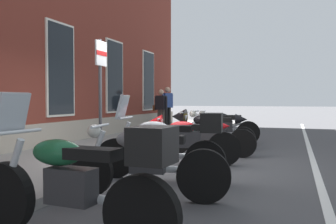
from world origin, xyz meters
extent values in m
plane|color=#424244|center=(0.00, 0.00, 0.00)|extent=(140.00, 140.00, 0.00)
cube|color=slate|center=(0.00, 1.57, 0.06)|extent=(27.77, 3.14, 0.13)
cube|color=silver|center=(0.00, -3.20, 0.00)|extent=(27.77, 0.12, 0.01)
cube|color=gray|center=(0.00, 3.10, 0.35)|extent=(21.77, 0.10, 0.70)
cube|color=silver|center=(1.55, 3.12, 2.10)|extent=(1.22, 0.06, 2.52)
cube|color=black|center=(1.55, 3.09, 2.10)|extent=(1.10, 0.03, 2.40)
cube|color=silver|center=(4.66, 3.12, 2.10)|extent=(1.22, 0.06, 2.52)
cube|color=black|center=(4.66, 3.09, 2.10)|extent=(1.10, 0.03, 2.40)
cube|color=silver|center=(7.77, 3.12, 2.10)|extent=(1.22, 0.06, 2.52)
cube|color=black|center=(7.77, 3.09, 2.10)|extent=(1.10, 0.03, 2.40)
cylinder|color=black|center=(-3.98, -0.15, 0.34)|extent=(0.16, 0.69, 0.68)
cylinder|color=black|center=(-4.07, -1.65, 0.34)|extent=(0.16, 0.69, 0.68)
cylinder|color=silver|center=(-3.98, -0.25, 0.60)|extent=(0.09, 0.32, 0.65)
cube|color=#28282B|center=(-4.02, -0.95, 0.52)|extent=(0.25, 0.45, 0.32)
ellipsoid|color=#195633|center=(-4.02, -0.80, 0.81)|extent=(0.29, 0.53, 0.24)
cube|color=black|center=(-4.04, -1.18, 0.82)|extent=(0.25, 0.49, 0.10)
cylinder|color=silver|center=(-3.99, -0.33, 0.98)|extent=(0.62, 0.07, 0.04)
cylinder|color=silver|center=(-3.92, -1.26, 0.39)|extent=(0.12, 0.45, 0.09)
cube|color=#B2BCC6|center=(-3.98, -0.27, 1.16)|extent=(0.37, 0.16, 0.40)
cube|color=black|center=(-4.07, -1.75, 0.92)|extent=(0.38, 0.34, 0.30)
cylinder|color=black|center=(-2.65, -0.27, 0.34)|extent=(0.23, 0.69, 0.68)
cylinder|color=black|center=(-2.39, -1.77, 0.34)|extent=(0.23, 0.69, 0.68)
cylinder|color=silver|center=(-2.63, -0.37, 0.58)|extent=(0.12, 0.31, 0.62)
cube|color=#28282B|center=(-2.51, -1.07, 0.52)|extent=(0.29, 0.47, 0.32)
ellipsoid|color=slate|center=(-2.54, -0.92, 0.78)|extent=(0.34, 0.56, 0.24)
cube|color=black|center=(-2.47, -1.29, 0.79)|extent=(0.30, 0.51, 0.10)
cylinder|color=silver|center=(-2.62, -0.45, 0.95)|extent=(0.62, 0.14, 0.04)
cylinder|color=silver|center=(-2.34, -1.34, 0.39)|extent=(0.17, 0.46, 0.09)
sphere|color=silver|center=(-2.63, -0.37, 0.88)|extent=(0.18, 0.18, 0.18)
cylinder|color=black|center=(-1.40, -0.04, 0.33)|extent=(0.19, 0.66, 0.65)
cylinder|color=black|center=(-1.23, -1.51, 0.33)|extent=(0.19, 0.66, 0.65)
cylinder|color=silver|center=(-1.39, -0.14, 0.60)|extent=(0.11, 0.33, 0.67)
cube|color=#28282B|center=(-1.31, -0.82, 0.51)|extent=(0.27, 0.46, 0.32)
ellipsoid|color=#B7BABF|center=(-1.32, -0.68, 0.82)|extent=(0.32, 0.55, 0.24)
cube|color=black|center=(-1.28, -1.05, 0.83)|extent=(0.27, 0.50, 0.10)
cylinder|color=silver|center=(-1.38, -0.22, 0.99)|extent=(0.62, 0.11, 0.04)
cylinder|color=silver|center=(-1.15, -1.11, 0.38)|extent=(0.14, 0.46, 0.09)
cube|color=#B2BCC6|center=(-1.38, -0.16, 1.17)|extent=(0.37, 0.18, 0.40)
cube|color=black|center=(-1.22, -1.61, 0.93)|extent=(0.39, 0.36, 0.30)
cylinder|color=black|center=(-0.05, -0.13, 0.33)|extent=(0.26, 0.67, 0.66)
cylinder|color=black|center=(0.27, -1.53, 0.33)|extent=(0.26, 0.67, 0.66)
cylinder|color=silver|center=(-0.02, -0.23, 0.56)|extent=(0.13, 0.30, 0.60)
cube|color=#28282B|center=(0.13, -0.88, 0.51)|extent=(0.31, 0.48, 0.32)
ellipsoid|color=red|center=(0.09, -0.73, 0.75)|extent=(0.37, 0.56, 0.24)
cube|color=black|center=(0.18, -1.10, 0.76)|extent=(0.32, 0.52, 0.10)
cylinder|color=silver|center=(-0.01, -0.30, 0.92)|extent=(0.61, 0.17, 0.04)
cylinder|color=silver|center=(0.31, -1.14, 0.38)|extent=(0.19, 0.46, 0.09)
cone|color=red|center=(-0.03, -0.18, 0.82)|extent=(0.43, 0.41, 0.36)
cone|color=red|center=(0.27, -1.51, 0.78)|extent=(0.29, 0.31, 0.24)
cylinder|color=black|center=(1.40, -0.20, 0.32)|extent=(0.12, 0.64, 0.63)
cylinder|color=black|center=(1.41, -1.73, 0.32)|extent=(0.12, 0.64, 0.63)
cylinder|color=silver|center=(1.40, -0.30, 0.60)|extent=(0.07, 0.33, 0.68)
cube|color=#28282B|center=(1.40, -1.02, 0.50)|extent=(0.22, 0.44, 0.32)
ellipsoid|color=black|center=(1.40, -0.87, 0.82)|extent=(0.26, 0.52, 0.24)
cube|color=black|center=(1.41, -1.25, 0.83)|extent=(0.22, 0.48, 0.10)
cylinder|color=silver|center=(1.40, -0.38, 0.99)|extent=(0.62, 0.04, 0.04)
cylinder|color=silver|center=(1.53, -1.31, 0.37)|extent=(0.09, 0.45, 0.09)
cone|color=black|center=(1.40, -0.25, 0.89)|extent=(0.36, 0.34, 0.36)
cone|color=black|center=(1.41, -1.71, 0.85)|extent=(0.24, 0.26, 0.24)
cylinder|color=black|center=(2.49, -0.20, 0.30)|extent=(0.13, 0.61, 0.61)
cylinder|color=black|center=(2.52, -1.61, 0.30)|extent=(0.13, 0.61, 0.61)
cylinder|color=silver|center=(2.49, -0.30, 0.59)|extent=(0.08, 0.34, 0.69)
cube|color=#28282B|center=(2.51, -0.96, 0.48)|extent=(0.23, 0.45, 0.32)
ellipsoid|color=gold|center=(2.50, -0.81, 0.82)|extent=(0.27, 0.53, 0.24)
cube|color=black|center=(2.51, -1.19, 0.83)|extent=(0.23, 0.49, 0.10)
cylinder|color=silver|center=(2.49, -0.38, 0.99)|extent=(0.62, 0.05, 0.04)
cylinder|color=silver|center=(2.63, -1.25, 0.35)|extent=(0.10, 0.45, 0.09)
sphere|color=silver|center=(2.49, -0.30, 0.92)|extent=(0.18, 0.18, 0.18)
cylinder|color=black|center=(3.77, -0.13, 0.33)|extent=(0.24, 0.68, 0.67)
cylinder|color=black|center=(4.02, -1.55, 0.33)|extent=(0.24, 0.68, 0.67)
cylinder|color=silver|center=(3.78, -0.23, 0.58)|extent=(0.12, 0.32, 0.63)
cube|color=#28282B|center=(3.90, -0.89, 0.51)|extent=(0.29, 0.47, 0.32)
ellipsoid|color=black|center=(3.88, -0.74, 0.78)|extent=(0.35, 0.56, 0.24)
cube|color=black|center=(3.94, -1.12, 0.79)|extent=(0.30, 0.51, 0.10)
cylinder|color=silver|center=(3.80, -0.31, 0.95)|extent=(0.62, 0.14, 0.04)
cylinder|color=silver|center=(4.07, -1.16, 0.38)|extent=(0.17, 0.46, 0.09)
sphere|color=silver|center=(3.78, -0.23, 0.88)|extent=(0.18, 0.18, 0.18)
cylinder|color=#38332D|center=(6.72, 2.07, 0.52)|extent=(0.14, 0.14, 0.78)
cylinder|color=#38332D|center=(6.77, 2.24, 0.52)|extent=(0.14, 0.14, 0.78)
cube|color=black|center=(6.74, 2.15, 1.18)|extent=(0.30, 0.44, 0.55)
sphere|color=tan|center=(6.74, 2.15, 1.60)|extent=(0.21, 0.21, 0.21)
cylinder|color=black|center=(6.68, 1.91, 1.16)|extent=(0.09, 0.09, 0.53)
cylinder|color=black|center=(6.81, 2.40, 1.16)|extent=(0.09, 0.09, 0.53)
cube|color=#592D19|center=(6.81, 2.47, 0.96)|extent=(0.14, 0.11, 0.24)
cylinder|color=black|center=(7.79, 2.18, 0.55)|extent=(0.14, 0.14, 0.85)
cylinder|color=black|center=(7.64, 2.27, 0.55)|extent=(0.14, 0.14, 0.85)
cube|color=#2D478C|center=(7.72, 2.22, 1.27)|extent=(0.45, 0.37, 0.60)
sphere|color=tan|center=(7.72, 2.22, 1.72)|extent=(0.23, 0.23, 0.23)
cylinder|color=#2D478C|center=(7.93, 2.10, 1.24)|extent=(0.09, 0.09, 0.57)
cylinder|color=#2D478C|center=(7.50, 2.35, 1.24)|extent=(0.09, 0.09, 0.57)
cube|color=black|center=(7.43, 2.36, 1.02)|extent=(0.13, 0.14, 0.24)
cylinder|color=#4C4C51|center=(-1.00, 0.47, 1.25)|extent=(0.06, 0.06, 2.24)
cube|color=white|center=(-1.00, 0.45, 2.11)|extent=(0.36, 0.03, 0.44)
cube|color=red|center=(-1.00, 0.44, 2.11)|extent=(0.36, 0.01, 0.08)
camera|label=1|loc=(-6.80, -2.82, 1.28)|focal=39.18mm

